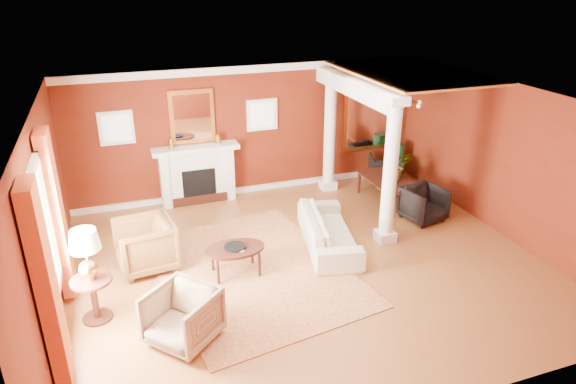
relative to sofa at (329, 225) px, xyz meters
name	(u,v)px	position (x,y,z in m)	size (l,w,h in m)	color
ground	(307,264)	(-0.61, -0.49, -0.42)	(8.00, 8.00, 0.00)	brown
room_shell	(309,155)	(-0.61, -0.49, 1.59)	(8.04, 7.04, 2.92)	#621D0D
fireplace	(197,174)	(-1.91, 2.82, 0.22)	(1.85, 0.42, 1.29)	white
overmantel_mirror	(192,117)	(-1.91, 2.96, 1.48)	(0.95, 0.07, 1.15)	gold
flank_window_left	(116,128)	(-3.46, 2.97, 1.38)	(0.70, 0.07, 0.70)	white
flank_window_right	(262,115)	(-0.36, 2.97, 1.38)	(0.70, 0.07, 0.70)	white
left_window	(51,245)	(-4.51, -1.09, 1.00)	(0.21, 2.55, 2.60)	white
column_front	(390,171)	(1.09, -0.19, 1.00)	(0.36, 0.36, 2.80)	white
column_back	(330,130)	(1.09, 2.51, 1.00)	(0.36, 0.36, 2.80)	white
header_beam	(354,87)	(1.09, 1.41, 2.20)	(0.30, 3.20, 0.32)	white
amber_ceiling	(410,72)	(2.24, 1.26, 2.45)	(2.30, 3.40, 0.04)	#E79844
dining_mirror	(368,116)	(2.29, 2.96, 1.13)	(1.30, 0.07, 1.70)	gold
chandelier	(408,102)	(2.29, 1.31, 1.82)	(0.60, 0.62, 0.75)	#AE8136
crown_trim	(250,69)	(-0.61, 2.97, 2.40)	(8.00, 0.08, 0.16)	white
base_trim	(253,188)	(-0.61, 2.97, -0.36)	(8.00, 0.08, 0.12)	white
rug	(252,270)	(-1.60, -0.39, -0.42)	(2.98, 3.97, 0.02)	maroon
sofa	(329,225)	(0.00, 0.00, 0.00)	(2.16, 0.63, 0.85)	beige
armchair_leopard	(145,243)	(-3.27, 0.33, 0.06)	(0.94, 0.88, 0.97)	black
armchair_stripe	(182,314)	(-2.97, -1.81, 0.01)	(0.85, 0.79, 0.87)	tan
coffee_table	(235,250)	(-1.87, -0.38, 0.04)	(1.00, 1.00, 0.51)	black
coffee_book	(235,244)	(-1.88, -0.44, 0.18)	(0.15, 0.02, 0.20)	black
side_table	(88,261)	(-4.11, -0.89, 0.56)	(0.59, 0.59, 1.47)	black
dining_table	(390,184)	(2.05, 1.32, 0.02)	(1.58, 0.55, 0.88)	black
dining_chair_near	(424,202)	(2.28, 0.35, -0.03)	(0.76, 0.71, 0.78)	black
dining_chair_far	(385,168)	(2.56, 2.43, -0.06)	(0.71, 0.67, 0.73)	black
green_urn	(396,165)	(2.89, 2.51, -0.06)	(0.39, 0.39, 0.93)	#154321
potted_plant	(396,155)	(2.11, 1.29, 0.71)	(0.59, 0.65, 0.51)	#26591E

